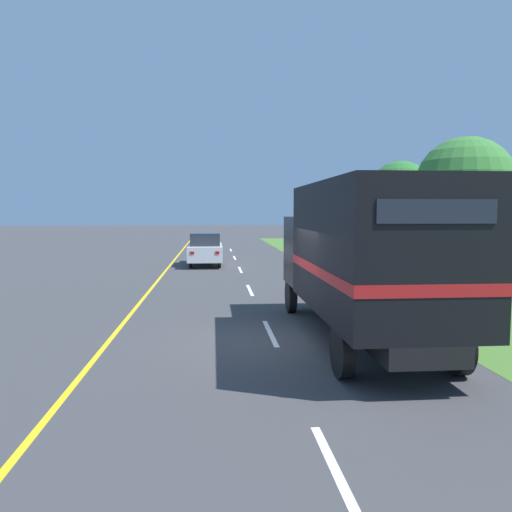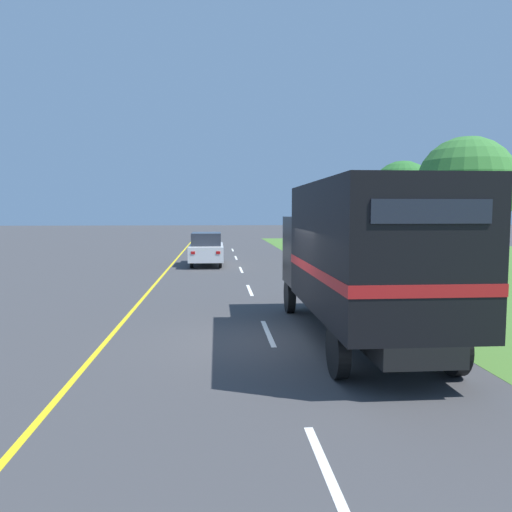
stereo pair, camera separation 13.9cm
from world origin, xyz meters
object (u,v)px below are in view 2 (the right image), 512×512
(roadside_tree_near, at_px, (466,186))
(roadside_tree_far, at_px, (402,192))
(delineator_post, at_px, (400,292))
(lead_car_white, at_px, (206,248))
(horse_trailer_truck, at_px, (360,255))
(roadside_tree_mid, at_px, (397,208))
(highway_sign, at_px, (414,237))

(roadside_tree_near, relative_size, roadside_tree_far, 0.96)
(delineator_post, bearing_deg, lead_car_white, 115.25)
(horse_trailer_truck, xyz_separation_m, lead_car_white, (-3.70, 16.58, -1.04))
(horse_trailer_truck, distance_m, roadside_tree_mid, 19.69)
(roadside_tree_near, height_order, delineator_post, roadside_tree_near)
(lead_car_white, distance_m, roadside_tree_far, 16.43)
(roadside_tree_mid, relative_size, delineator_post, 4.91)
(highway_sign, distance_m, roadside_tree_far, 17.36)
(lead_car_white, xyz_separation_m, roadside_tree_near, (11.96, -5.08, 3.18))
(horse_trailer_truck, relative_size, highway_sign, 2.68)
(lead_car_white, height_order, delineator_post, lead_car_white)
(roadside_tree_mid, bearing_deg, horse_trailer_truck, -112.52)
(lead_car_white, xyz_separation_m, delineator_post, (6.04, -12.80, -0.41))
(highway_sign, height_order, roadside_tree_mid, roadside_tree_mid)
(horse_trailer_truck, distance_m, roadside_tree_near, 14.31)
(horse_trailer_truck, relative_size, lead_car_white, 1.69)
(roadside_tree_near, xyz_separation_m, roadside_tree_mid, (-0.73, 6.67, -0.95))
(roadside_tree_mid, xyz_separation_m, roadside_tree_far, (2.71, 6.44, 1.18))
(horse_trailer_truck, height_order, highway_sign, horse_trailer_truck)
(roadside_tree_mid, distance_m, delineator_post, 15.52)
(highway_sign, bearing_deg, lead_car_white, 135.23)
(lead_car_white, xyz_separation_m, roadside_tree_far, (13.93, 8.02, 3.40))
(roadside_tree_near, xyz_separation_m, delineator_post, (-5.92, -7.72, -3.58))
(highway_sign, distance_m, roadside_tree_mid, 10.31)
(roadside_tree_near, height_order, roadside_tree_mid, roadside_tree_near)
(roadside_tree_mid, height_order, delineator_post, roadside_tree_mid)
(roadside_tree_mid, height_order, roadside_tree_far, roadside_tree_far)
(roadside_tree_near, bearing_deg, highway_sign, -139.42)
(horse_trailer_truck, bearing_deg, roadside_tree_mid, 67.48)
(lead_car_white, bearing_deg, roadside_tree_mid, 8.02)
(horse_trailer_truck, height_order, roadside_tree_mid, roadside_tree_mid)
(horse_trailer_truck, height_order, lead_car_white, horse_trailer_truck)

